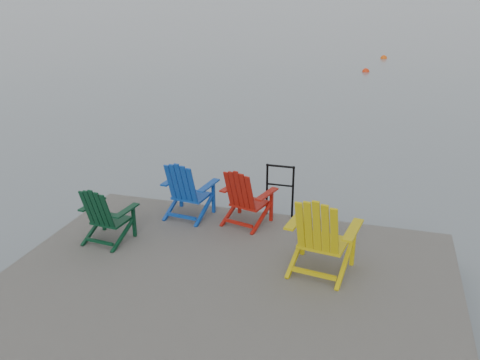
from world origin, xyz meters
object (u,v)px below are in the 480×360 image
(buoy_b, at_px, (384,58))
(chair_green, at_px, (105,214))
(chair_yellow, at_px, (321,234))
(handrail, at_px, (280,186))
(chair_red, at_px, (246,196))
(buoy_a, at_px, (366,72))
(chair_blue, at_px, (187,189))

(buoy_b, bearing_deg, chair_green, -97.42)
(chair_green, bearing_deg, chair_yellow, 6.51)
(handrail, xyz_separation_m, chair_yellow, (0.90, -1.64, 0.04))
(chair_red, relative_size, buoy_a, 2.58)
(chair_yellow, height_order, buoy_a, chair_yellow)
(handrail, relative_size, buoy_a, 2.39)
(chair_green, bearing_deg, chair_blue, 60.30)
(buoy_b, bearing_deg, buoy_a, -97.77)
(chair_blue, bearing_deg, chair_red, 7.43)
(handrail, height_order, buoy_b, handrail)
(handrail, distance_m, chair_green, 2.84)
(buoy_a, bearing_deg, chair_red, -92.47)
(chair_blue, relative_size, buoy_a, 2.68)
(chair_yellow, bearing_deg, chair_blue, 162.58)
(chair_green, distance_m, buoy_b, 26.82)
(chair_green, relative_size, buoy_b, 2.26)
(chair_red, xyz_separation_m, buoy_b, (1.61, 25.41, -0.99))
(chair_red, bearing_deg, chair_green, -132.58)
(chair_yellow, xyz_separation_m, buoy_b, (0.25, 26.57, -1.08))
(chair_blue, bearing_deg, chair_yellow, -19.05)
(chair_green, xyz_separation_m, buoy_b, (3.46, 26.58, -0.96))
(chair_yellow, relative_size, buoy_a, 3.04)
(handrail, height_order, chair_green, chair_green)
(chair_red, bearing_deg, handrail, 60.70)
(chair_blue, xyz_separation_m, buoy_b, (2.61, 25.42, -1.01))
(handrail, relative_size, chair_green, 0.99)
(chair_red, height_order, chair_yellow, chair_yellow)
(chair_green, height_order, chair_yellow, chair_yellow)
(buoy_b, bearing_deg, chair_blue, -95.87)
(chair_green, distance_m, chair_yellow, 3.21)
(handrail, distance_m, buoy_b, 24.98)
(chair_green, bearing_deg, handrail, 41.82)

